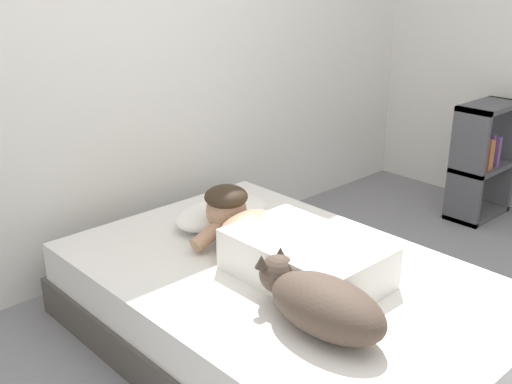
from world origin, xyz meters
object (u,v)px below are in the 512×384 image
at_px(bed, 286,309).
at_px(dog, 320,302).
at_px(person_lying, 282,244).
at_px(bookshelf, 482,159).
at_px(pillow, 222,213).
at_px(cell_phone, 344,259).
at_px(coffee_cup, 254,226).

relative_size(bed, dog, 3.44).
relative_size(person_lying, bookshelf, 1.23).
relative_size(pillow, bookshelf, 0.69).
bearing_deg(person_lying, cell_phone, -31.17).
distance_m(dog, bookshelf, 2.25).
xyz_separation_m(pillow, person_lying, (-0.11, -0.53, 0.05)).
xyz_separation_m(bed, coffee_cup, (0.16, 0.38, 0.22)).
xyz_separation_m(bed, bookshelf, (1.97, 0.17, 0.21)).
height_order(pillow, coffee_cup, pillow).
xyz_separation_m(bed, dog, (-0.22, -0.38, 0.29)).
xyz_separation_m(pillow, coffee_cup, (0.03, -0.20, -0.02)).
height_order(person_lying, coffee_cup, person_lying).
height_order(bed, coffee_cup, coffee_cup).
bearing_deg(bookshelf, bed, -175.18).
bearing_deg(dog, coffee_cup, 63.17).
relative_size(dog, cell_phone, 4.11).
distance_m(bed, cell_phone, 0.33).
height_order(person_lying, dog, person_lying).
relative_size(pillow, dog, 0.90).
bearing_deg(dog, person_lying, 60.97).
bearing_deg(bookshelf, cell_phone, -171.06).
xyz_separation_m(cell_phone, bookshelf, (1.71, 0.27, 0.02)).
bearing_deg(pillow, cell_phone, -79.32).
xyz_separation_m(pillow, cell_phone, (0.13, -0.68, -0.05)).
relative_size(coffee_cup, bookshelf, 0.17).
bearing_deg(person_lying, bed, -107.45).
bearing_deg(coffee_cup, pillow, 99.36).
distance_m(person_lying, cell_phone, 0.30).
bearing_deg(bed, bookshelf, 4.82).
distance_m(pillow, coffee_cup, 0.20).
xyz_separation_m(coffee_cup, cell_phone, (0.10, -0.48, -0.03)).
bearing_deg(bed, coffee_cup, 66.80).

